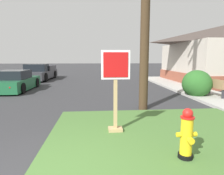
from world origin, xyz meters
The scene contains 9 objects.
grass_corner_patch centered at (2.53, 1.82, 0.04)m, with size 5.73×4.46×0.08m, color #477033.
sidewalk_strip centered at (6.59, 6.77, 0.06)m, with size 2.20×19.83×0.12m, color #B2AFA8.
fire_hydrant centered at (2.51, 0.59, 0.54)m, with size 0.38×0.34×0.96m.
stop_sign centered at (1.33, 2.07, 1.08)m, with size 0.72×0.28×2.07m.
manhole_cover centered at (0.36, 2.20, 0.01)m, with size 0.70×0.70×0.02m, color black.
parked_sedan_green centered at (-4.14, 9.53, 0.54)m, with size 1.95×4.25×1.25m.
pickup_truck_charcoal centered at (-4.39, 15.58, 0.62)m, with size 2.29×5.55×1.48m.
street_bench centered at (6.69, 6.22, 0.58)m, with size 0.50×1.51×0.85m.
shrub_by_curb centered at (5.92, 6.55, 0.69)m, with size 1.44×1.44×1.38m, color #2A6125.
Camera 1 is at (0.84, -2.68, 1.94)m, focal length 30.78 mm.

